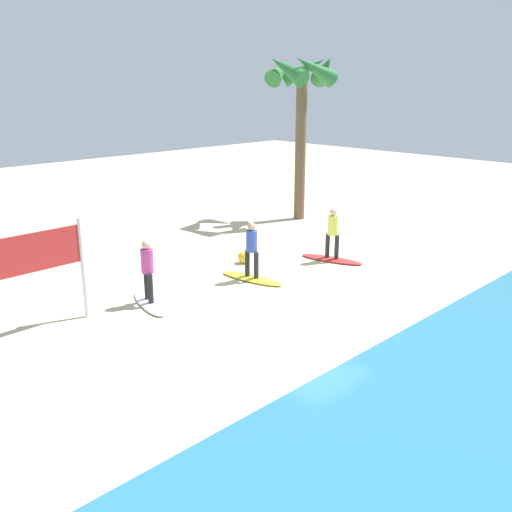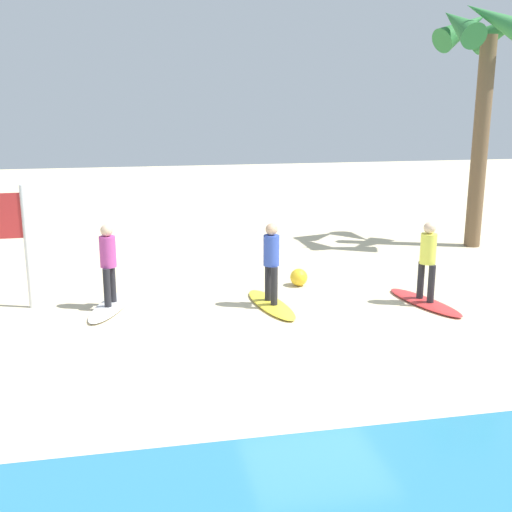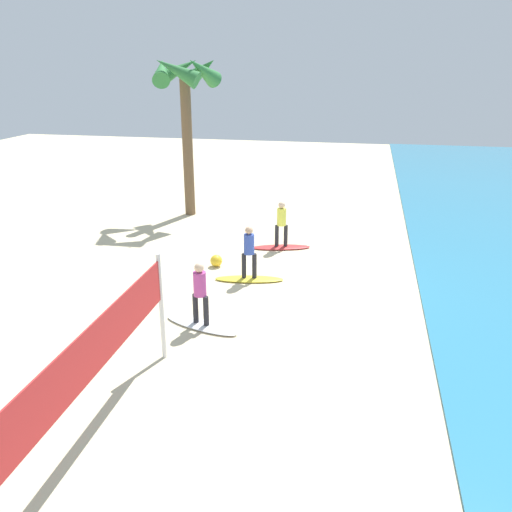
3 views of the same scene
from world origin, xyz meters
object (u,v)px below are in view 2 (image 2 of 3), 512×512
(surfer_red, at_px, (428,256))
(palm_tree, at_px, (488,50))
(surfboard_red, at_px, (425,302))
(surfboard_white, at_px, (111,306))
(surfer_white, at_px, (108,259))
(surfer_yellow, at_px, (271,257))
(beach_ball, at_px, (299,277))
(surfboard_yellow, at_px, (271,304))

(surfer_red, bearing_deg, palm_tree, -128.58)
(surfboard_red, bearing_deg, surfer_red, -0.00)
(surfboard_white, xyz_separation_m, surfer_white, (0.00, 0.00, 0.99))
(surfer_yellow, distance_m, surfer_white, 3.25)
(beach_ball, bearing_deg, surfboard_red, 140.84)
(surfboard_red, xyz_separation_m, surfboard_yellow, (3.15, -0.48, 0.00))
(surfboard_yellow, relative_size, surfboard_white, 1.00)
(surfer_red, distance_m, surfer_white, 6.43)
(surfboard_red, bearing_deg, surfer_yellow, -113.56)
(surfer_yellow, bearing_deg, surfboard_red, 171.31)
(surfboard_red, xyz_separation_m, palm_tree, (-3.72, -4.67, 5.35))
(surfer_white, bearing_deg, palm_tree, -160.08)
(surfboard_red, height_order, surfer_white, surfer_white)
(surfboard_yellow, bearing_deg, surfer_white, -109.18)
(surfer_red, bearing_deg, surfer_white, -9.08)
(surfboard_white, bearing_deg, beach_ball, 118.31)
(surfboard_white, bearing_deg, palm_tree, 127.56)
(surfer_yellow, xyz_separation_m, surfer_white, (3.21, -0.54, 0.00))
(surfboard_red, relative_size, surfer_yellow, 1.28)
(surfer_yellow, height_order, palm_tree, palm_tree)
(surfboard_yellow, height_order, surfer_white, surfer_white)
(surfer_yellow, bearing_deg, surfer_red, 171.31)
(surfboard_yellow, height_order, beach_ball, beach_ball)
(surfboard_red, bearing_deg, surfboard_white, -113.95)
(beach_ball, bearing_deg, surfboard_yellow, 54.48)
(surfer_yellow, bearing_deg, surfboard_white, -9.47)
(surfer_red, xyz_separation_m, surfer_white, (6.35, -1.02, 0.00))
(surfboard_red, height_order, surfer_red, surfer_red)
(surfboard_red, distance_m, surfer_yellow, 3.33)
(surfboard_white, bearing_deg, surfboard_red, 98.56)
(surfboard_red, distance_m, surfboard_yellow, 3.18)
(surfer_red, distance_m, surfboard_white, 6.51)
(surfer_red, distance_m, surfer_yellow, 3.18)
(surfboard_white, relative_size, surfer_white, 1.28)
(surfboard_red, bearing_deg, palm_tree, 126.55)
(surfboard_yellow, xyz_separation_m, palm_tree, (-6.87, -4.19, 5.35))
(palm_tree, bearing_deg, surfer_yellow, 31.36)
(surfer_red, relative_size, beach_ball, 4.16)
(surfer_yellow, bearing_deg, beach_ball, -125.52)
(surfboard_red, xyz_separation_m, surfer_yellow, (3.15, -0.48, 0.99))
(surfboard_red, relative_size, surfer_white, 1.28)
(palm_tree, bearing_deg, surfer_red, 51.42)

